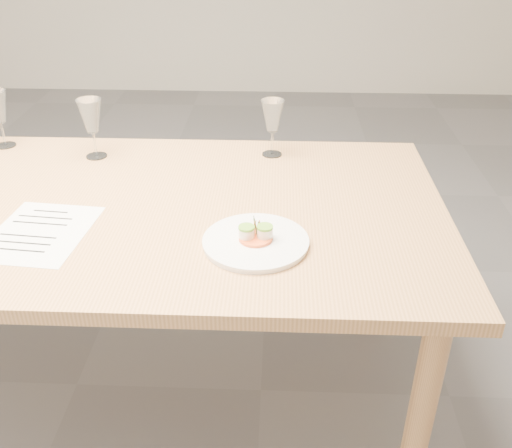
{
  "coord_description": "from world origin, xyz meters",
  "views": [
    {
      "loc": [
        0.71,
        -1.45,
        1.54
      ],
      "look_at": [
        0.66,
        -0.19,
        0.8
      ],
      "focal_mm": 40.0,
      "sensor_mm": 36.0,
      "label": 1
    }
  ],
  "objects_px": {
    "wine_glass_2": "(272,117)",
    "dining_table": "(41,221)",
    "dinner_plate": "(256,241)",
    "wine_glass_1": "(91,117)",
    "recipe_sheet": "(40,233)"
  },
  "relations": [
    {
      "from": "wine_glass_2",
      "to": "dinner_plate",
      "type": "bearing_deg",
      "value": -93.07
    },
    {
      "from": "recipe_sheet",
      "to": "wine_glass_1",
      "type": "distance_m",
      "value": 0.53
    },
    {
      "from": "dinner_plate",
      "to": "recipe_sheet",
      "type": "relative_size",
      "value": 0.82
    },
    {
      "from": "dinner_plate",
      "to": "recipe_sheet",
      "type": "xyz_separation_m",
      "value": [
        -0.58,
        0.03,
        -0.01
      ]
    },
    {
      "from": "dining_table",
      "to": "dinner_plate",
      "type": "bearing_deg",
      "value": -17.68
    },
    {
      "from": "wine_glass_1",
      "to": "dinner_plate",
      "type": "bearing_deg",
      "value": -43.44
    },
    {
      "from": "wine_glass_2",
      "to": "dining_table",
      "type": "bearing_deg",
      "value": -151.52
    },
    {
      "from": "dining_table",
      "to": "wine_glass_2",
      "type": "height_order",
      "value": "wine_glass_2"
    },
    {
      "from": "dinner_plate",
      "to": "wine_glass_1",
      "type": "xyz_separation_m",
      "value": [
        -0.57,
        0.54,
        0.13
      ]
    },
    {
      "from": "wine_glass_2",
      "to": "wine_glass_1",
      "type": "bearing_deg",
      "value": -176.05
    },
    {
      "from": "recipe_sheet",
      "to": "dining_table",
      "type": "bearing_deg",
      "value": 119.0
    },
    {
      "from": "dinner_plate",
      "to": "wine_glass_1",
      "type": "bearing_deg",
      "value": 136.56
    },
    {
      "from": "dining_table",
      "to": "wine_glass_1",
      "type": "bearing_deg",
      "value": 75.56
    },
    {
      "from": "dinner_plate",
      "to": "recipe_sheet",
      "type": "distance_m",
      "value": 0.58
    },
    {
      "from": "dining_table",
      "to": "dinner_plate",
      "type": "relative_size",
      "value": 8.69
    }
  ]
}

